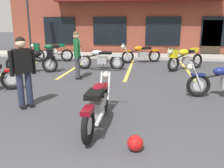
{
  "coord_description": "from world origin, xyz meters",
  "views": [
    {
      "loc": [
        0.74,
        -1.62,
        1.99
      ],
      "look_at": [
        -0.07,
        3.88,
        0.55
      ],
      "focal_mm": 38.55,
      "sensor_mm": 36.0,
      "label": 1
    }
  ],
  "objects_px": {
    "motorcycle_foreground_classic": "(98,103)",
    "motorcycle_silver_naked": "(50,51)",
    "motorcycle_black_cruiser": "(141,53)",
    "motorcycle_green_cafe_racer": "(100,59)",
    "motorcycle_cream_vintage": "(34,60)",
    "person_in_black_shirt": "(77,52)",
    "motorcycle_blue_standard": "(184,58)",
    "person_by_back_row": "(23,68)",
    "helmet_on_pavement": "(135,143)"
  },
  "relations": [
    {
      "from": "motorcycle_black_cruiser",
      "to": "person_in_black_shirt",
      "type": "distance_m",
      "value": 4.44
    },
    {
      "from": "motorcycle_silver_naked",
      "to": "motorcycle_cream_vintage",
      "type": "distance_m",
      "value": 2.76
    },
    {
      "from": "motorcycle_blue_standard",
      "to": "person_by_back_row",
      "type": "distance_m",
      "value": 6.88
    },
    {
      "from": "motorcycle_green_cafe_racer",
      "to": "helmet_on_pavement",
      "type": "relative_size",
      "value": 8.1
    },
    {
      "from": "person_in_black_shirt",
      "to": "motorcycle_silver_naked",
      "type": "bearing_deg",
      "value": 124.93
    },
    {
      "from": "person_by_back_row",
      "to": "motorcycle_silver_naked",
      "type": "bearing_deg",
      "value": 107.48
    },
    {
      "from": "motorcycle_black_cruiser",
      "to": "motorcycle_green_cafe_racer",
      "type": "distance_m",
      "value": 2.64
    },
    {
      "from": "motorcycle_silver_naked",
      "to": "motorcycle_green_cafe_racer",
      "type": "xyz_separation_m",
      "value": [
        2.92,
        -1.71,
        -0.07
      ]
    },
    {
      "from": "motorcycle_silver_naked",
      "to": "person_in_black_shirt",
      "type": "relative_size",
      "value": 1.25
    },
    {
      "from": "person_by_back_row",
      "to": "motorcycle_cream_vintage",
      "type": "bearing_deg",
      "value": 112.79
    },
    {
      "from": "motorcycle_foreground_classic",
      "to": "person_by_back_row",
      "type": "relative_size",
      "value": 1.26
    },
    {
      "from": "person_by_back_row",
      "to": "helmet_on_pavement",
      "type": "distance_m",
      "value": 3.27
    },
    {
      "from": "motorcycle_black_cruiser",
      "to": "motorcycle_silver_naked",
      "type": "bearing_deg",
      "value": -175.85
    },
    {
      "from": "helmet_on_pavement",
      "to": "motorcycle_cream_vintage",
      "type": "bearing_deg",
      "value": 128.1
    },
    {
      "from": "motorcycle_cream_vintage",
      "to": "helmet_on_pavement",
      "type": "xyz_separation_m",
      "value": [
        4.33,
        -5.52,
        -0.4
      ]
    },
    {
      "from": "motorcycle_silver_naked",
      "to": "person_by_back_row",
      "type": "bearing_deg",
      "value": -72.52
    },
    {
      "from": "motorcycle_blue_standard",
      "to": "person_in_black_shirt",
      "type": "height_order",
      "value": "person_in_black_shirt"
    },
    {
      "from": "motorcycle_green_cafe_racer",
      "to": "person_by_back_row",
      "type": "bearing_deg",
      "value": -99.86
    },
    {
      "from": "motorcycle_black_cruiser",
      "to": "person_by_back_row",
      "type": "relative_size",
      "value": 1.18
    },
    {
      "from": "motorcycle_green_cafe_racer",
      "to": "motorcycle_cream_vintage",
      "type": "distance_m",
      "value": 2.67
    },
    {
      "from": "motorcycle_black_cruiser",
      "to": "motorcycle_green_cafe_racer",
      "type": "height_order",
      "value": "same"
    },
    {
      "from": "motorcycle_blue_standard",
      "to": "person_by_back_row",
      "type": "height_order",
      "value": "person_by_back_row"
    },
    {
      "from": "motorcycle_foreground_classic",
      "to": "helmet_on_pavement",
      "type": "height_order",
      "value": "motorcycle_foreground_classic"
    },
    {
      "from": "motorcycle_cream_vintage",
      "to": "person_by_back_row",
      "type": "xyz_separation_m",
      "value": [
        1.63,
        -3.87,
        0.42
      ]
    },
    {
      "from": "motorcycle_green_cafe_racer",
      "to": "helmet_on_pavement",
      "type": "xyz_separation_m",
      "value": [
        1.86,
        -6.53,
        -0.33
      ]
    },
    {
      "from": "person_by_back_row",
      "to": "helmet_on_pavement",
      "type": "relative_size",
      "value": 6.44
    },
    {
      "from": "motorcycle_silver_naked",
      "to": "person_by_back_row",
      "type": "xyz_separation_m",
      "value": [
        2.08,
        -6.59,
        0.42
      ]
    },
    {
      "from": "helmet_on_pavement",
      "to": "motorcycle_green_cafe_racer",
      "type": "bearing_deg",
      "value": 105.86
    },
    {
      "from": "motorcycle_black_cruiser",
      "to": "person_in_black_shirt",
      "type": "bearing_deg",
      "value": -118.94
    },
    {
      "from": "motorcycle_foreground_classic",
      "to": "motorcycle_green_cafe_racer",
      "type": "bearing_deg",
      "value": 100.74
    },
    {
      "from": "motorcycle_foreground_classic",
      "to": "motorcycle_cream_vintage",
      "type": "xyz_separation_m",
      "value": [
        -3.55,
        4.66,
        0.07
      ]
    },
    {
      "from": "motorcycle_blue_standard",
      "to": "helmet_on_pavement",
      "type": "xyz_separation_m",
      "value": [
        -1.68,
        -6.94,
        -0.4
      ]
    },
    {
      "from": "motorcycle_silver_naked",
      "to": "motorcycle_blue_standard",
      "type": "distance_m",
      "value": 6.59
    },
    {
      "from": "person_in_black_shirt",
      "to": "helmet_on_pavement",
      "type": "height_order",
      "value": "person_in_black_shirt"
    },
    {
      "from": "person_by_back_row",
      "to": "motorcycle_blue_standard",
      "type": "bearing_deg",
      "value": 50.32
    },
    {
      "from": "motorcycle_blue_standard",
      "to": "motorcycle_green_cafe_racer",
      "type": "distance_m",
      "value": 3.56
    },
    {
      "from": "motorcycle_foreground_classic",
      "to": "helmet_on_pavement",
      "type": "distance_m",
      "value": 1.21
    },
    {
      "from": "motorcycle_black_cruiser",
      "to": "motorcycle_green_cafe_racer",
      "type": "bearing_deg",
      "value": -129.37
    },
    {
      "from": "motorcycle_black_cruiser",
      "to": "motorcycle_cream_vintage",
      "type": "distance_m",
      "value": 5.16
    },
    {
      "from": "motorcycle_foreground_classic",
      "to": "person_in_black_shirt",
      "type": "height_order",
      "value": "person_in_black_shirt"
    },
    {
      "from": "helmet_on_pavement",
      "to": "motorcycle_black_cruiser",
      "type": "bearing_deg",
      "value": 91.19
    },
    {
      "from": "motorcycle_cream_vintage",
      "to": "motorcycle_foreground_classic",
      "type": "bearing_deg",
      "value": -52.72
    },
    {
      "from": "person_by_back_row",
      "to": "person_in_black_shirt",
      "type": "bearing_deg",
      "value": 82.75
    },
    {
      "from": "motorcycle_foreground_classic",
      "to": "person_in_black_shirt",
      "type": "distance_m",
      "value": 4.18
    },
    {
      "from": "motorcycle_foreground_classic",
      "to": "motorcycle_blue_standard",
      "type": "relative_size",
      "value": 1.21
    },
    {
      "from": "motorcycle_black_cruiser",
      "to": "motorcycle_silver_naked",
      "type": "distance_m",
      "value": 4.61
    },
    {
      "from": "motorcycle_foreground_classic",
      "to": "motorcycle_silver_naked",
      "type": "distance_m",
      "value": 8.4
    },
    {
      "from": "motorcycle_foreground_classic",
      "to": "motorcycle_black_cruiser",
      "type": "xyz_separation_m",
      "value": [
        0.6,
        7.72,
        0.0
      ]
    },
    {
      "from": "person_in_black_shirt",
      "to": "helmet_on_pavement",
      "type": "bearing_deg",
      "value": -63.85
    },
    {
      "from": "motorcycle_silver_naked",
      "to": "motorcycle_foreground_classic",
      "type": "bearing_deg",
      "value": -61.56
    }
  ]
}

